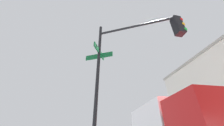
% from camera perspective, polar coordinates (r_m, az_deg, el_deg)
% --- Properties ---
extents(traffic_signal_near, '(2.04, 3.35, 5.75)m').
position_cam_1_polar(traffic_signal_near, '(4.58, 10.19, 4.96)').
color(traffic_signal_near, black).
rests_on(traffic_signal_near, ground_plane).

